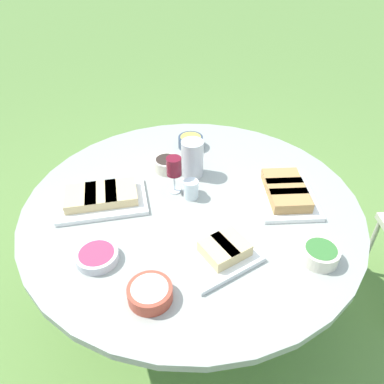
{
  "coord_description": "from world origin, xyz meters",
  "views": [
    {
      "loc": [
        -1.15,
        0.56,
        1.83
      ],
      "look_at": [
        0.0,
        0.0,
        0.83
      ],
      "focal_mm": 35.0,
      "sensor_mm": 36.0,
      "label": 1
    }
  ],
  "objects": [
    {
      "name": "platter_sandwich_side",
      "position": [
        -0.15,
        -0.39,
        0.8
      ],
      "size": [
        0.42,
        0.37,
        0.07
      ],
      "color": "white",
      "rests_on": "dining_table"
    },
    {
      "name": "ground_plane",
      "position": [
        0.0,
        0.0,
        0.0
      ],
      "size": [
        40.0,
        40.0,
        0.0
      ],
      "primitive_type": "plane",
      "color": "#668E42"
    },
    {
      "name": "platter_charcuterie",
      "position": [
        0.18,
        0.36,
        0.8
      ],
      "size": [
        0.34,
        0.44,
        0.06
      ],
      "color": "white",
      "rests_on": "dining_table"
    },
    {
      "name": "platter_bread_main",
      "position": [
        -0.34,
        0.04,
        0.8
      ],
      "size": [
        0.24,
        0.31,
        0.07
      ],
      "color": "white",
      "rests_on": "dining_table"
    },
    {
      "name": "wine_glass",
      "position": [
        0.11,
        0.03,
        0.9
      ],
      "size": [
        0.07,
        0.07,
        0.18
      ],
      "color": "silver",
      "rests_on": "dining_table"
    },
    {
      "name": "bowl_dip_cream",
      "position": [
        -0.39,
        0.35,
        0.8
      ],
      "size": [
        0.15,
        0.15,
        0.05
      ],
      "color": "#B74733",
      "rests_on": "dining_table"
    },
    {
      "name": "bowl_olives",
      "position": [
        0.29,
        0.0,
        0.81
      ],
      "size": [
        0.13,
        0.13,
        0.06
      ],
      "color": "beige",
      "rests_on": "dining_table"
    },
    {
      "name": "bowl_fries",
      "position": [
        0.43,
        -0.2,
        0.81
      ],
      "size": [
        0.13,
        0.13,
        0.06
      ],
      "color": "#334256",
      "rests_on": "dining_table"
    },
    {
      "name": "bowl_salad",
      "position": [
        -0.51,
        -0.28,
        0.8
      ],
      "size": [
        0.14,
        0.14,
        0.06
      ],
      "color": "beige",
      "rests_on": "dining_table"
    },
    {
      "name": "water_pitcher",
      "position": [
        0.2,
        -0.1,
        0.86
      ],
      "size": [
        0.11,
        0.11,
        0.18
      ],
      "color": "silver",
      "rests_on": "dining_table"
    },
    {
      "name": "cup_water_near",
      "position": [
        0.04,
        -0.01,
        0.81
      ],
      "size": [
        0.07,
        0.07,
        0.09
      ],
      "color": "silver",
      "rests_on": "dining_table"
    },
    {
      "name": "bowl_dip_red",
      "position": [
        -0.15,
        0.46,
        0.79
      ],
      "size": [
        0.16,
        0.16,
        0.04
      ],
      "color": "silver",
      "rests_on": "dining_table"
    },
    {
      "name": "dining_table",
      "position": [
        0.0,
        0.0,
        0.68
      ],
      "size": [
        1.48,
        1.48,
        0.77
      ],
      "color": "#4C4C51",
      "rests_on": "ground_plane"
    }
  ]
}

